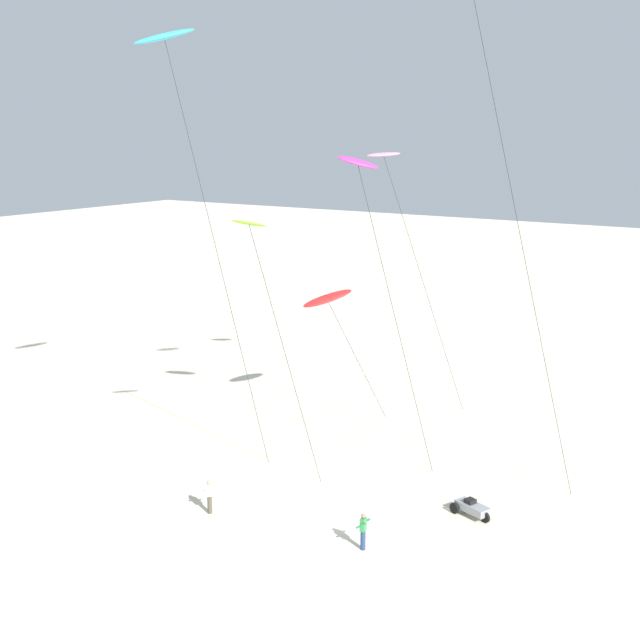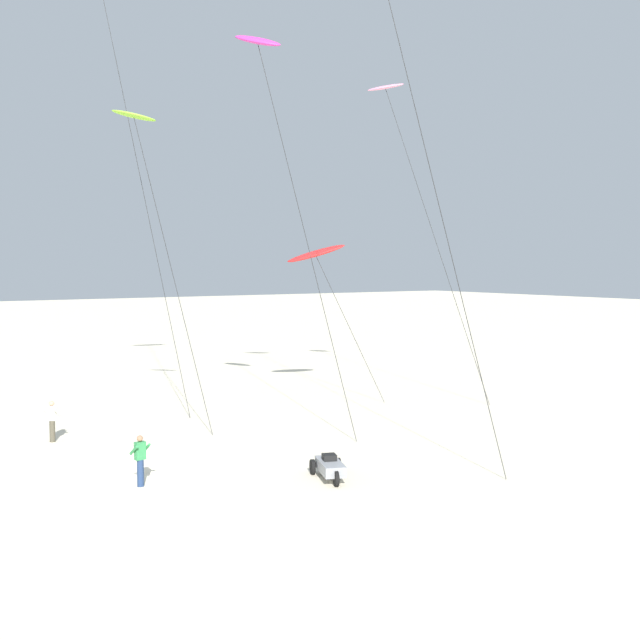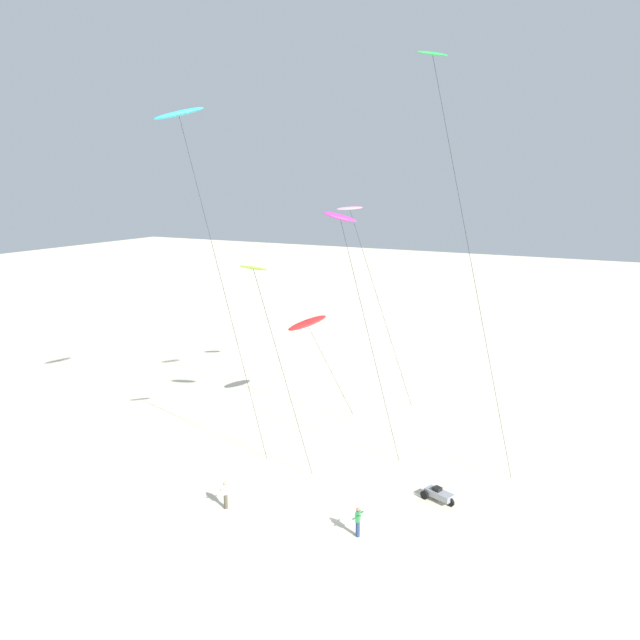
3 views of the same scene
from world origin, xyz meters
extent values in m
plane|color=beige|center=(0.00, 0.00, 0.00)|extent=(260.00, 260.00, 0.00)
ellipsoid|color=red|center=(-6.69, 11.30, 7.74)|extent=(2.71, 2.92, 1.35)
cylinder|color=#262626|center=(-5.27, 12.50, 3.81)|extent=(2.88, 2.44, 7.64)
ellipsoid|color=#8CD833|center=(-4.47, 0.74, 13.41)|extent=(1.23, 1.85, 0.63)
cylinder|color=#262626|center=(-3.14, 1.86, 6.67)|extent=(2.68, 2.27, 13.35)
ellipsoid|color=pink|center=(-4.58, 14.21, 16.30)|extent=(1.99, 1.52, 0.43)
cylinder|color=#262626|center=(-2.46, 16.00, 8.11)|extent=(4.26, 3.60, 16.24)
ellipsoid|color=#D8339E|center=(-0.79, 4.68, 16.22)|extent=(2.00, 1.76, 0.98)
cylinder|color=#262626|center=(0.81, 6.03, 8.06)|extent=(3.24, 2.74, 16.12)
cylinder|color=#262626|center=(-7.45, 2.09, 11.02)|extent=(3.65, 3.08, 22.04)
cylinder|color=#262626|center=(7.10, 6.35, 12.38)|extent=(4.89, 4.13, 24.76)
cylinder|color=navy|center=(3.61, -2.10, 0.44)|extent=(0.22, 0.22, 0.88)
cube|color=#338C4C|center=(3.61, -2.10, 1.17)|extent=(0.24, 0.36, 0.58)
sphere|color=#9E7051|center=(3.61, -2.10, 1.57)|extent=(0.20, 0.20, 0.20)
cylinder|color=#338C4C|center=(3.64, -2.32, 1.22)|extent=(0.51, 0.15, 0.39)
cylinder|color=#338C4C|center=(3.58, -1.89, 1.22)|extent=(0.51, 0.15, 0.39)
cylinder|color=#4C4738|center=(-4.27, -2.96, 0.44)|extent=(0.22, 0.22, 0.88)
cube|color=white|center=(-4.27, -2.96, 1.17)|extent=(0.38, 0.39, 0.58)
sphere|color=tan|center=(-4.27, -2.96, 1.57)|extent=(0.20, 0.20, 0.20)
cylinder|color=white|center=(-4.42, -3.12, 1.22)|extent=(0.43, 0.41, 0.39)
cylinder|color=white|center=(-4.12, -2.80, 1.22)|extent=(0.43, 0.41, 0.39)
cube|color=gray|center=(6.33, 3.47, 0.44)|extent=(1.84, 1.25, 0.36)
cube|color=black|center=(6.19, 3.52, 0.72)|extent=(0.57, 0.57, 0.20)
cylinder|color=black|center=(7.08, 3.18, 0.26)|extent=(0.53, 0.30, 0.52)
cylinder|color=black|center=(5.81, 4.15, 0.26)|extent=(0.53, 0.30, 0.52)
cylinder|color=black|center=(5.49, 3.30, 0.26)|extent=(0.53, 0.30, 0.52)
camera|label=1|loc=(20.26, -31.38, 17.84)|focal=47.60mm
camera|label=2|loc=(26.82, -10.32, 7.16)|focal=42.36mm
camera|label=3|loc=(15.43, -29.18, 18.36)|focal=34.89mm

